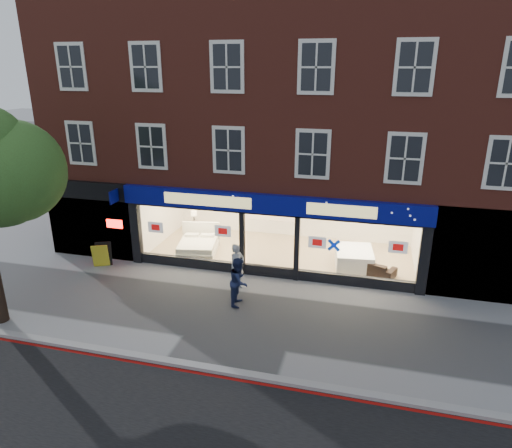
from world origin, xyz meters
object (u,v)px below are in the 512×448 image
at_px(pedestrian_blue, 239,281).
at_px(a_board, 102,255).
at_px(sofa, 371,267).
at_px(pedestrian_grey, 237,267).
at_px(mattress_stack, 354,258).
at_px(display_bed, 198,246).

bearing_deg(pedestrian_blue, a_board, 72.89).
relative_size(sofa, pedestrian_grey, 1.09).
relative_size(mattress_stack, a_board, 1.96).
xyz_separation_m(sofa, pedestrian_grey, (-4.64, -2.30, 0.48)).
relative_size(display_bed, mattress_stack, 1.15).
relative_size(pedestrian_grey, pedestrian_blue, 1.02).
bearing_deg(a_board, mattress_stack, -11.47).
xyz_separation_m(mattress_stack, pedestrian_grey, (-3.98, -2.79, 0.40)).
bearing_deg(mattress_stack, pedestrian_blue, -133.02).
bearing_deg(mattress_stack, pedestrian_grey, -144.93).
xyz_separation_m(pedestrian_grey, pedestrian_blue, (0.38, -1.06, -0.02)).
distance_m(a_board, pedestrian_grey, 5.83).
distance_m(mattress_stack, a_board, 10.04).
bearing_deg(display_bed, sofa, -13.41).
relative_size(mattress_stack, pedestrian_grey, 1.13).
height_order(display_bed, pedestrian_blue, pedestrian_blue).
bearing_deg(pedestrian_grey, mattress_stack, -22.72).
height_order(display_bed, sofa, display_bed).
relative_size(mattress_stack, sofa, 1.03).
distance_m(sofa, a_board, 10.59).
bearing_deg(display_bed, mattress_stack, -9.26).
height_order(sofa, pedestrian_blue, pedestrian_blue).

